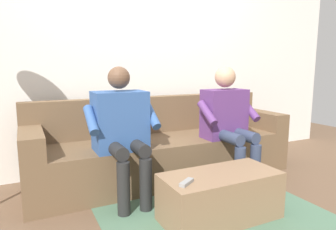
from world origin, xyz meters
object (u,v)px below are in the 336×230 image
(coffee_table, at_px, (220,196))
(person_left_seated, at_px, (228,117))
(remote_gray, at_px, (187,182))
(person_right_seated, at_px, (122,126))
(couch, at_px, (164,150))

(coffee_table, height_order, person_left_seated, person_left_seated)
(coffee_table, distance_m, remote_gray, 0.38)
(person_left_seated, bearing_deg, remote_gray, 39.04)
(coffee_table, xyz_separation_m, person_right_seated, (0.53, -0.66, 0.46))
(person_right_seated, bearing_deg, coffee_table, 128.58)
(person_right_seated, height_order, remote_gray, person_right_seated)
(couch, relative_size, remote_gray, 19.27)
(person_right_seated, bearing_deg, person_left_seated, 177.89)
(person_right_seated, bearing_deg, remote_gray, 105.63)
(remote_gray, bearing_deg, person_right_seated, -107.55)
(coffee_table, bearing_deg, person_right_seated, -51.42)
(person_left_seated, relative_size, remote_gray, 8.23)
(person_left_seated, xyz_separation_m, person_right_seated, (1.06, -0.04, 0.00))
(coffee_table, relative_size, person_left_seated, 0.78)
(couch, relative_size, person_right_seated, 2.34)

